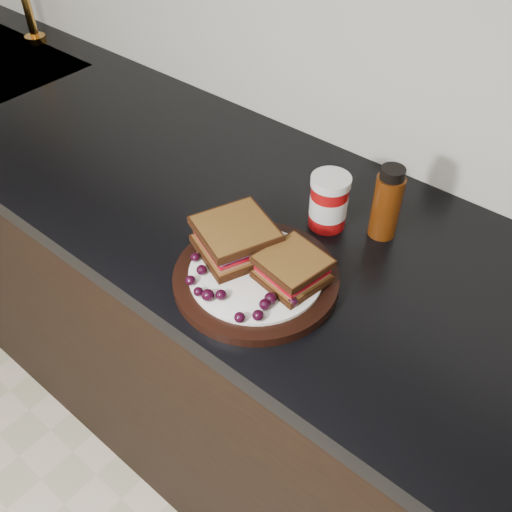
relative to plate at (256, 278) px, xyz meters
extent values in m
cube|color=black|center=(-0.08, 0.14, -0.48)|extent=(3.96, 0.58, 0.86)
cube|color=black|center=(-0.08, 0.14, -0.03)|extent=(3.98, 0.60, 0.04)
cylinder|color=black|center=(0.00, 0.00, 0.00)|extent=(0.28, 0.28, 0.02)
ellipsoid|color=black|center=(-0.10, -0.05, 0.02)|extent=(0.02, 0.02, 0.02)
ellipsoid|color=black|center=(-0.07, -0.06, 0.02)|extent=(0.02, 0.02, 0.02)
ellipsoid|color=black|center=(-0.06, -0.09, 0.02)|extent=(0.02, 0.02, 0.02)
ellipsoid|color=black|center=(-0.04, -0.10, 0.02)|extent=(0.02, 0.02, 0.01)
ellipsoid|color=black|center=(-0.02, -0.10, 0.02)|extent=(0.02, 0.02, 0.02)
ellipsoid|color=black|center=(0.00, -0.08, 0.02)|extent=(0.02, 0.02, 0.02)
ellipsoid|color=black|center=(0.05, -0.10, 0.02)|extent=(0.02, 0.02, 0.02)
ellipsoid|color=black|center=(0.07, -0.08, 0.02)|extent=(0.02, 0.02, 0.02)
ellipsoid|color=black|center=(0.06, -0.05, 0.02)|extent=(0.02, 0.02, 0.02)
ellipsoid|color=black|center=(0.06, -0.04, 0.02)|extent=(0.02, 0.02, 0.02)
ellipsoid|color=black|center=(0.09, -0.02, 0.02)|extent=(0.02, 0.02, 0.02)
ellipsoid|color=black|center=(0.07, 0.00, 0.02)|extent=(0.02, 0.02, 0.01)
ellipsoid|color=black|center=(0.08, 0.03, 0.02)|extent=(0.02, 0.02, 0.01)
ellipsoid|color=black|center=(0.07, 0.06, 0.02)|extent=(0.02, 0.02, 0.02)
ellipsoid|color=black|center=(-0.06, 0.05, 0.02)|extent=(0.02, 0.02, 0.02)
ellipsoid|color=black|center=(-0.05, 0.02, 0.02)|extent=(0.02, 0.02, 0.02)
ellipsoid|color=black|center=(-0.08, 0.00, 0.02)|extent=(0.02, 0.02, 0.02)
ellipsoid|color=black|center=(-0.08, -0.01, 0.03)|extent=(0.02, 0.02, 0.02)
ellipsoid|color=black|center=(-0.07, 0.05, 0.02)|extent=(0.02, 0.02, 0.02)
ellipsoid|color=black|center=(-0.08, 0.03, 0.02)|extent=(0.02, 0.02, 0.02)
ellipsoid|color=black|center=(-0.06, -0.01, 0.02)|extent=(0.02, 0.02, 0.02)
cylinder|color=#9C0B0C|center=(0.00, 0.20, 0.04)|extent=(0.08, 0.08, 0.11)
cylinder|color=#481E07|center=(0.10, 0.25, 0.06)|extent=(0.07, 0.07, 0.14)
camera|label=1|loc=(0.43, -0.52, 0.68)|focal=40.00mm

